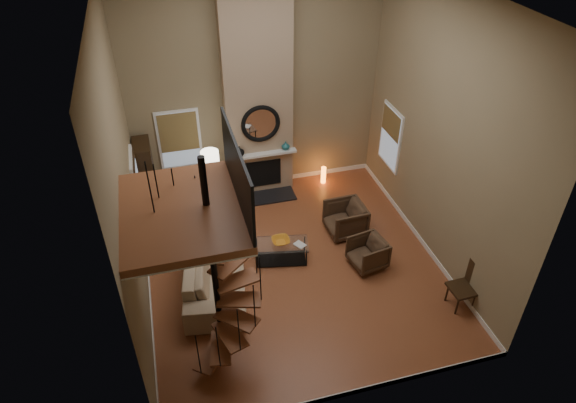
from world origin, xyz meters
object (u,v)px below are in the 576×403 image
object	(u,v)px
floor_lamp	(210,163)
side_chair	(467,285)
hutch	(147,178)
coffee_table	(281,250)
accent_lamp	(323,175)
sofa	(215,264)
armchair_near	(348,218)
armchair_far	(370,252)

from	to	relation	value
floor_lamp	side_chair	bearing A→B (deg)	-45.01
hutch	side_chair	distance (m)	7.40
coffee_table	accent_lamp	distance (m)	3.18
hutch	sofa	distance (m)	3.01
floor_lamp	side_chair	world-z (taller)	floor_lamp
coffee_table	side_chair	distance (m)	3.79
accent_lamp	armchair_near	bearing A→B (deg)	-92.33
armchair_near	coffee_table	world-z (taller)	armchair_near
hutch	accent_lamp	size ratio (longest dim) A/B	3.99
sofa	armchair_far	bearing A→B (deg)	-88.60
sofa	coffee_table	xyz separation A→B (m)	(1.44, 0.17, -0.11)
armchair_near	armchair_far	bearing A→B (deg)	-0.65
hutch	floor_lamp	size ratio (longest dim) A/B	1.06
armchair_near	coffee_table	bearing A→B (deg)	-74.12
sofa	accent_lamp	bearing A→B (deg)	-39.97
side_chair	floor_lamp	bearing A→B (deg)	134.99
armchair_far	coffee_table	distance (m)	1.88
sofa	side_chair	world-z (taller)	side_chair
floor_lamp	side_chair	distance (m)	6.04
armchair_near	floor_lamp	size ratio (longest dim) A/B	0.49
sofa	accent_lamp	xyz separation A→B (m)	(3.26, 2.78, -0.15)
sofa	armchair_far	xyz separation A→B (m)	(3.21, -0.46, -0.04)
armchair_near	side_chair	size ratio (longest dim) A/B	0.84
hutch	side_chair	size ratio (longest dim) A/B	1.81
floor_lamp	side_chair	xyz separation A→B (m)	(4.22, -4.22, -0.89)
side_chair	hutch	bearing A→B (deg)	140.28
hutch	armchair_far	size ratio (longest dim) A/B	2.58
armchair_near	armchair_far	world-z (taller)	armchair_near
coffee_table	floor_lamp	bearing A→B (deg)	118.50
armchair_far	side_chair	world-z (taller)	side_chair
sofa	floor_lamp	xyz separation A→B (m)	(0.32, 2.23, 1.02)
armchair_near	side_chair	distance (m)	3.06
sofa	accent_lamp	world-z (taller)	sofa
armchair_near	coffee_table	size ratio (longest dim) A/B	0.69
hutch	floor_lamp	bearing A→B (deg)	-18.88
hutch	coffee_table	size ratio (longest dim) A/B	1.50
armchair_near	floor_lamp	xyz separation A→B (m)	(-2.85, 1.49, 1.06)
coffee_table	accent_lamp	bearing A→B (deg)	55.12
floor_lamp	armchair_far	bearing A→B (deg)	-42.96
armchair_near	accent_lamp	bearing A→B (deg)	175.40
hutch	coffee_table	distance (m)	3.70
armchair_far	sofa	bearing A→B (deg)	-108.22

